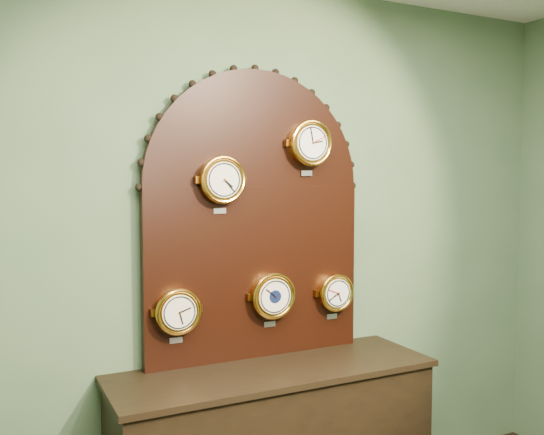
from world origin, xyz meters
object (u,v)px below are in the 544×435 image
roman_clock (222,180)px  tide_clock (335,292)px  hygrometer (178,311)px  barometer (272,296)px  display_board (255,206)px  arabic_clock (310,143)px

roman_clock → tide_clock: bearing=0.1°
hygrometer → barometer: (0.51, -0.00, 0.03)m
display_board → hygrometer: 0.67m
arabic_clock → display_board: bearing=166.9°
display_board → hygrometer: bearing=-171.5°
roman_clock → tide_clock: size_ratio=1.11×
roman_clock → barometer: size_ratio=0.98×
roman_clock → tide_clock: (0.66, 0.00, -0.62)m
barometer → tide_clock: size_ratio=1.14×
hygrometer → tide_clock: bearing=0.0°
hygrometer → tide_clock: 0.90m
display_board → arabic_clock: display_board is taller
arabic_clock → tide_clock: (0.17, 0.00, -0.81)m
display_board → roman_clock: size_ratio=5.29×
display_board → roman_clock: (-0.21, -0.07, 0.14)m
barometer → roman_clock: bearing=179.9°
hygrometer → display_board: bearing=8.5°
arabic_clock → barometer: 0.83m
hygrometer → barometer: barometer is taller
arabic_clock → hygrometer: arabic_clock is taller
arabic_clock → hygrometer: size_ratio=1.05×
roman_clock → hygrometer: size_ratio=1.03×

